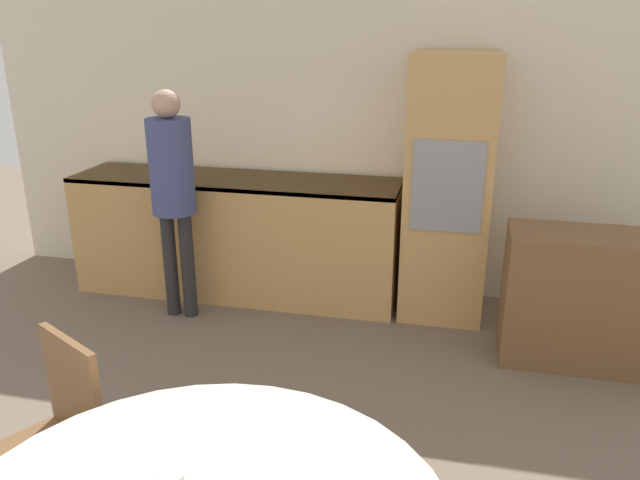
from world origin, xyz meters
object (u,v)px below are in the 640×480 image
(chair_far_left, at_px, (55,436))
(person_standing, at_px, (172,180))
(sideboard, at_px, (592,299))
(oven_unit, at_px, (448,189))

(chair_far_left, height_order, person_standing, person_standing)
(sideboard, height_order, chair_far_left, chair_far_left)
(oven_unit, height_order, sideboard, oven_unit)
(oven_unit, distance_m, chair_far_left, 2.91)
(sideboard, xyz_separation_m, person_standing, (-2.73, 0.04, 0.58))
(sideboard, relative_size, person_standing, 0.65)
(sideboard, bearing_deg, oven_unit, 149.59)
(person_standing, bearing_deg, sideboard, -0.85)
(oven_unit, relative_size, sideboard, 1.75)
(oven_unit, bearing_deg, person_standing, -164.75)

